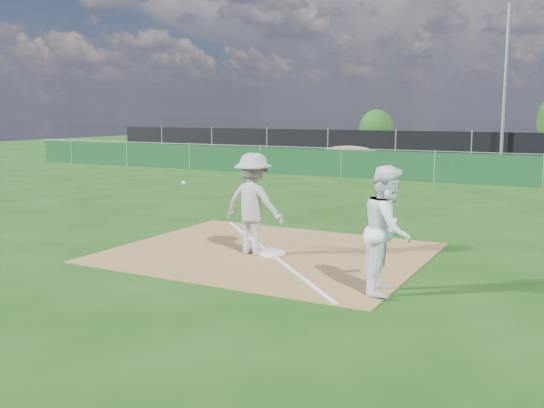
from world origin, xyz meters
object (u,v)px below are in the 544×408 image
Objects in this scene: runner at (388,230)px; first_base at (271,253)px; car_left at (408,147)px; car_mid at (490,146)px; tree_left at (376,130)px; play_at_first at (254,204)px; light_pole at (505,87)px.

first_base is at bearing 56.50° from runner.
car_mid is at bearing -73.28° from car_left.
tree_left is at bearing 76.89° from car_mid.
car_left is at bearing 99.82° from first_base.
car_mid is at bearing 89.33° from play_at_first.
tree_left reaches higher than car_left.
light_pole reaches higher than first_base.
light_pole is 1.98× the size of car_left.
runner is at bearing -169.01° from car_left.
runner is 35.82m from tree_left.
tree_left is (-8.38, 32.69, 0.52)m from play_at_first.
runner is (2.74, -1.30, 0.94)m from first_base.
light_pole is 7.84m from car_left.
light_pole is 2.67× the size of tree_left.
light_pole is 6.72m from car_mid.
car_left is (-4.49, 25.96, 0.64)m from first_base.
runner is at bearing -71.31° from tree_left.
play_at_first is 33.75m from tree_left.
tree_left is at bearing 133.19° from light_pole.
car_left reaches higher than first_base.
tree_left is at bearing 104.38° from play_at_first.
light_pole is at bearing 86.49° from first_base.
play_at_first is at bearing -94.41° from light_pole.
car_mid is (-0.03, 27.64, 0.74)m from first_base.
car_mid is at bearing -29.83° from tree_left.
tree_left is at bearing 28.57° from car_left.
runner is 28.21m from car_left.
play_at_first reaches higher than runner.
runner is (3.09, -1.24, -0.02)m from play_at_first.
play_at_first is at bearing -174.83° from car_left.
light_pole is 22.29m from first_base.
first_base is 27.65m from car_mid.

